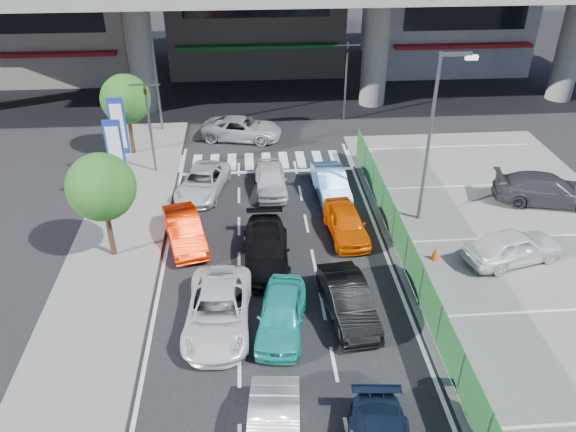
{
  "coord_description": "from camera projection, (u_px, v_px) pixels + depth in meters",
  "views": [
    {
      "loc": [
        -0.99,
        -16.45,
        14.16
      ],
      "look_at": [
        0.53,
        3.51,
        1.98
      ],
      "focal_mm": 35.0,
      "sensor_mm": 36.0,
      "label": 1
    }
  ],
  "objects": [
    {
      "name": "ground",
      "position": [
        281.0,
        308.0,
        21.44
      ],
      "size": [
        120.0,
        120.0,
        0.0
      ],
      "primitive_type": "plane",
      "color": "black",
      "rests_on": "ground"
    },
    {
      "name": "parking_lot",
      "position": [
        536.0,
        264.0,
        23.84
      ],
      "size": [
        12.0,
        28.0,
        0.06
      ],
      "primitive_type": "cube",
      "color": "#5E5E5B",
      "rests_on": "ground"
    },
    {
      "name": "sidewalk_left",
      "position": [
        115.0,
        255.0,
        24.36
      ],
      "size": [
        4.0,
        30.0,
        0.12
      ],
      "primitive_type": "cube",
      "color": "#5E5E5B",
      "rests_on": "ground"
    },
    {
      "name": "fence_run",
      "position": [
        413.0,
        267.0,
        22.17
      ],
      "size": [
        0.16,
        22.0,
        1.8
      ],
      "primitive_type": null,
      "color": "#1F5B28",
      "rests_on": "ground"
    },
    {
      "name": "traffic_light_left",
      "position": [
        147.0,
        105.0,
        29.21
      ],
      "size": [
        1.6,
        1.24,
        5.2
      ],
      "color": "#595B60",
      "rests_on": "ground"
    },
    {
      "name": "traffic_light_right",
      "position": [
        347.0,
        62.0,
        35.94
      ],
      "size": [
        1.6,
        1.24,
        5.2
      ],
      "color": "#595B60",
      "rests_on": "ground"
    },
    {
      "name": "street_lamp_right",
      "position": [
        435.0,
        126.0,
        24.54
      ],
      "size": [
        1.65,
        0.22,
        8.0
      ],
      "color": "#595B60",
      "rests_on": "ground"
    },
    {
      "name": "street_lamp_left",
      "position": [
        157.0,
        57.0,
        33.88
      ],
      "size": [
        1.65,
        0.22,
        8.0
      ],
      "color": "#595B60",
      "rests_on": "ground"
    },
    {
      "name": "signboard_near",
      "position": [
        116.0,
        153.0,
        26.19
      ],
      "size": [
        0.8,
        0.14,
        4.7
      ],
      "color": "#595B60",
      "rests_on": "ground"
    },
    {
      "name": "signboard_far",
      "position": [
        119.0,
        129.0,
        28.72
      ],
      "size": [
        0.8,
        0.14,
        4.7
      ],
      "color": "#595B60",
      "rests_on": "ground"
    },
    {
      "name": "tree_near",
      "position": [
        101.0,
        187.0,
        22.63
      ],
      "size": [
        2.8,
        2.8,
        4.8
      ],
      "color": "#382314",
      "rests_on": "ground"
    },
    {
      "name": "tree_far",
      "position": [
        126.0,
        99.0,
        31.53
      ],
      "size": [
        2.8,
        2.8,
        4.8
      ],
      "color": "#382314",
      "rests_on": "ground"
    },
    {
      "name": "sedan_white_mid_left",
      "position": [
        218.0,
        310.0,
        20.29
      ],
      "size": [
        2.53,
        5.07,
        1.38
      ],
      "primitive_type": "imported",
      "rotation": [
        0.0,
        0.0,
        -0.05
      ],
      "color": "silver",
      "rests_on": "ground"
    },
    {
      "name": "taxi_teal_mid",
      "position": [
        281.0,
        314.0,
        20.12
      ],
      "size": [
        2.3,
        4.27,
        1.38
      ],
      "primitive_type": "imported",
      "rotation": [
        0.0,
        0.0,
        -0.17
      ],
      "color": "teal",
      "rests_on": "ground"
    },
    {
      "name": "hatch_black_mid_right",
      "position": [
        348.0,
        301.0,
        20.75
      ],
      "size": [
        1.94,
        4.33,
        1.38
      ],
      "primitive_type": "imported",
      "rotation": [
        0.0,
        0.0,
        0.12
      ],
      "color": "black",
      "rests_on": "ground"
    },
    {
      "name": "taxi_orange_left",
      "position": [
        184.0,
        230.0,
        24.91
      ],
      "size": [
        2.42,
        4.33,
        1.35
      ],
      "primitive_type": "imported",
      "rotation": [
        0.0,
        0.0,
        0.26
      ],
      "color": "#F02100",
      "rests_on": "ground"
    },
    {
      "name": "sedan_black_mid",
      "position": [
        266.0,
        249.0,
        23.62
      ],
      "size": [
        2.0,
        4.78,
        1.38
      ],
      "primitive_type": "imported",
      "rotation": [
        0.0,
        0.0,
        -0.01
      ],
      "color": "black",
      "rests_on": "ground"
    },
    {
      "name": "taxi_orange_right",
      "position": [
        346.0,
        223.0,
        25.45
      ],
      "size": [
        1.9,
        4.04,
        1.34
      ],
      "primitive_type": "imported",
      "rotation": [
        0.0,
        0.0,
        0.08
      ],
      "color": "#D04B00",
      "rests_on": "ground"
    },
    {
      "name": "wagon_silver_front_left",
      "position": [
        203.0,
        182.0,
        28.92
      ],
      "size": [
        3.02,
        4.8,
        1.23
      ],
      "primitive_type": "imported",
      "rotation": [
        0.0,
        0.0,
        -0.23
      ],
      "color": "#B7BCC0",
      "rests_on": "ground"
    },
    {
      "name": "sedan_white_front_mid",
      "position": [
        271.0,
        179.0,
        29.1
      ],
      "size": [
        1.61,
        3.96,
        1.35
      ],
      "primitive_type": "imported",
      "rotation": [
        0.0,
        0.0,
        0.01
      ],
      "color": "silver",
      "rests_on": "ground"
    },
    {
      "name": "kei_truck_front_right",
      "position": [
        331.0,
        184.0,
        28.63
      ],
      "size": [
        1.71,
        4.27,
        1.38
      ],
      "primitive_type": "imported",
      "rotation": [
        0.0,
        0.0,
        0.06
      ],
      "color": "#558FCB",
      "rests_on": "ground"
    },
    {
      "name": "crossing_wagon_silver",
      "position": [
        242.0,
        129.0,
        34.87
      ],
      "size": [
        5.28,
        3.26,
        1.36
      ],
      "primitive_type": "imported",
      "rotation": [
        0.0,
        0.0,
        1.35
      ],
      "color": "#B3B5BC",
      "rests_on": "ground"
    },
    {
      "name": "parked_sedan_white",
      "position": [
        513.0,
        246.0,
        23.63
      ],
      "size": [
        4.54,
        2.73,
        1.45
      ],
      "primitive_type": "imported",
      "rotation": [
        0.0,
        0.0,
        1.83
      ],
      "color": "silver",
      "rests_on": "parking_lot"
    },
    {
      "name": "parked_sedan_dgrey",
      "position": [
        546.0,
        189.0,
        27.9
      ],
      "size": [
        5.42,
        3.14,
        1.48
      ],
      "primitive_type": "imported",
      "rotation": [
        0.0,
        0.0,
        1.35
      ],
      "color": "#313237",
      "rests_on": "parking_lot"
    },
    {
      "name": "traffic_cone",
      "position": [
        435.0,
        253.0,
        23.91
      ],
      "size": [
        0.4,
        0.4,
        0.65
      ],
      "primitive_type": "cone",
      "rotation": [
        0.0,
        0.0,
        -0.22
      ],
      "color": "#ED500D",
      "rests_on": "parking_lot"
    }
  ]
}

